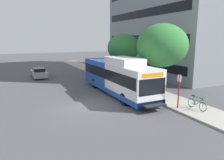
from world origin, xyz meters
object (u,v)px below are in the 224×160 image
(bicycle_parked, at_px, (197,104))
(street_tree_near_stop, at_px, (162,45))
(bus_stop_sign_pole, at_px, (179,89))
(transit_bus, at_px, (117,76))
(street_tree_mid_block, at_px, (124,48))
(parked_car_far_lane, at_px, (39,73))

(bicycle_parked, height_order, street_tree_near_stop, street_tree_near_stop)
(bicycle_parked, bearing_deg, bus_stop_sign_pole, 144.93)
(street_tree_near_stop, bearing_deg, bus_stop_sign_pole, -112.26)
(transit_bus, bearing_deg, street_tree_mid_block, 56.40)
(bus_stop_sign_pole, relative_size, bicycle_parked, 1.48)
(bicycle_parked, height_order, street_tree_mid_block, street_tree_mid_block)
(bus_stop_sign_pole, xyz_separation_m, bicycle_parked, (1.12, -0.79, -1.09))
(transit_bus, bearing_deg, bicycle_parked, -66.56)
(bus_stop_sign_pole, xyz_separation_m, street_tree_near_stop, (1.81, 4.41, 3.04))
(bus_stop_sign_pole, distance_m, street_tree_mid_block, 12.52)
(street_tree_near_stop, relative_size, street_tree_mid_block, 1.14)
(bicycle_parked, xyz_separation_m, parked_car_far_lane, (-8.94, 19.63, 0.10))
(transit_bus, distance_m, street_tree_mid_block, 7.38)
(transit_bus, distance_m, parked_car_far_lane, 13.86)
(transit_bus, height_order, street_tree_mid_block, street_tree_mid_block)
(bicycle_parked, xyz_separation_m, street_tree_mid_block, (0.76, 12.90, 3.63))
(street_tree_near_stop, relative_size, parked_car_far_lane, 1.46)
(bus_stop_sign_pole, bearing_deg, bicycle_parked, -35.07)
(bus_stop_sign_pole, relative_size, street_tree_mid_block, 0.45)
(bus_stop_sign_pole, xyz_separation_m, street_tree_mid_block, (1.88, 12.12, 2.54))
(bicycle_parked, bearing_deg, street_tree_near_stop, 82.48)
(street_tree_near_stop, height_order, street_tree_mid_block, street_tree_near_stop)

